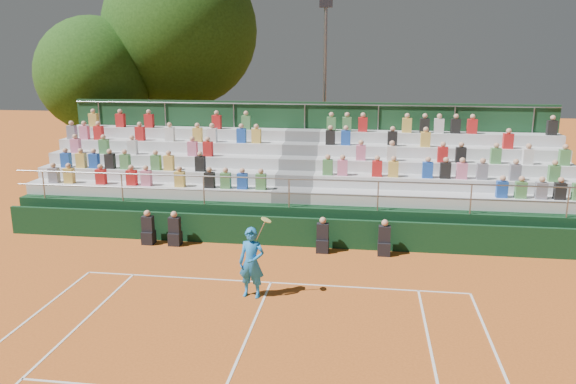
# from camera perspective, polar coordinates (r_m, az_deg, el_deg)

# --- Properties ---
(ground) EXTENTS (90.00, 90.00, 0.00)m
(ground) POSITION_cam_1_polar(r_m,az_deg,el_deg) (16.14, -1.76, -9.19)
(ground) COLOR #C76021
(ground) RESTS_ON ground
(courtside_wall) EXTENTS (20.00, 0.15, 1.00)m
(courtside_wall) POSITION_cam_1_polar(r_m,az_deg,el_deg) (18.93, -0.13, -4.04)
(courtside_wall) COLOR black
(courtside_wall) RESTS_ON ground
(line_officials) EXTENTS (8.34, 0.40, 1.19)m
(line_officials) POSITION_cam_1_polar(r_m,az_deg,el_deg) (18.68, -3.37, -4.39)
(line_officials) COLOR black
(line_officials) RESTS_ON ground
(grandstand) EXTENTS (20.00, 5.20, 4.40)m
(grandstand) POSITION_cam_1_polar(r_m,az_deg,el_deg) (21.86, 1.06, -0.01)
(grandstand) COLOR black
(grandstand) RESTS_ON ground
(tennis_player) EXTENTS (0.91, 0.54, 2.22)m
(tennis_player) POSITION_cam_1_polar(r_m,az_deg,el_deg) (14.97, -3.71, -7.17)
(tennis_player) COLOR blue
(tennis_player) RESTS_ON ground
(tree_west) EXTENTS (5.62, 5.62, 8.13)m
(tree_west) POSITION_cam_1_polar(r_m,az_deg,el_deg) (29.70, -19.06, 11.18)
(tree_west) COLOR #372314
(tree_west) RESTS_ON ground
(tree_east) EXTENTS (7.83, 7.83, 11.40)m
(tree_east) POSITION_cam_1_polar(r_m,az_deg,el_deg) (30.40, -10.85, 15.81)
(tree_east) COLOR #372314
(tree_east) RESTS_ON ground
(floodlight_mast) EXTENTS (0.60, 0.25, 8.78)m
(floodlight_mast) POSITION_cam_1_polar(r_m,az_deg,el_deg) (27.56, 3.76, 11.25)
(floodlight_mast) COLOR gray
(floodlight_mast) RESTS_ON ground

